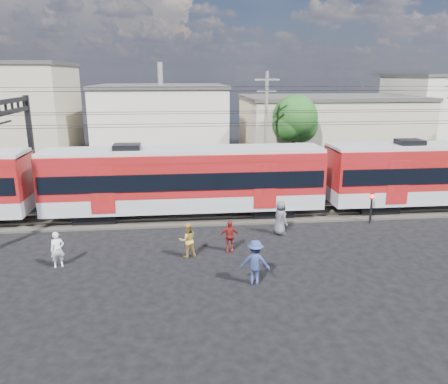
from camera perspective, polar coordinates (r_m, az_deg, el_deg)
The scene contains 17 objects.
ground at distance 18.77m, azimuth -3.96°, elevation -11.07°, with size 120.00×120.00×0.00m, color black.
track_bed at distance 26.17m, azimuth -4.67°, elevation -3.22°, with size 70.00×3.40×0.12m, color #2D2823.
rail_near at distance 25.42m, azimuth -4.62°, elevation -3.49°, with size 70.00×0.12×0.12m, color #59544C.
rail_far at distance 26.84m, azimuth -4.72°, elevation -2.47°, with size 70.00×0.12×0.12m, color #59544C.
commuter_train at distance 25.53m, azimuth -4.69°, elevation 1.78°, with size 50.30×3.08×4.17m.
catenary at distance 26.32m, azimuth -24.24°, elevation 6.96°, with size 70.00×9.30×7.52m.
building_midwest at distance 44.11m, azimuth -8.10°, elevation 8.97°, with size 12.24×12.24×7.30m.
building_mideast at distance 43.65m, azimuth 13.50°, elevation 7.98°, with size 16.32×10.20×6.30m.
building_east at distance 53.30m, azimuth 26.63°, elevation 9.13°, with size 10.20×10.20×8.30m.
utility_pole_mid at distance 32.71m, azimuth 5.49°, elevation 8.50°, with size 1.80×0.24×8.50m.
tree_near at distance 36.44m, azimuth 9.50°, elevation 9.24°, with size 3.82×3.64×6.72m.
pedestrian_a at distance 20.73m, azimuth -20.93°, elevation -7.05°, with size 0.59×0.39×1.61m, color silver.
pedestrian_b at distance 20.47m, azimuth -4.79°, elevation -6.27°, with size 0.80×0.63×1.65m, color #BA933A.
pedestrian_c at distance 17.90m, azimuth 4.08°, elevation -9.13°, with size 1.21×0.69×1.87m, color navy.
pedestrian_d at distance 20.99m, azimuth 0.70°, elevation -5.79°, with size 0.91×0.38×1.56m, color maroon.
pedestrian_e at distance 23.36m, azimuth 7.38°, elevation -3.35°, with size 0.90×0.59×1.84m, color #54555A.
crossing_signal at distance 26.13m, azimuth 18.70°, elevation -1.34°, with size 0.26×0.26×1.77m.
Camera 1 is at (-0.52, -16.84, 8.28)m, focal length 35.00 mm.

